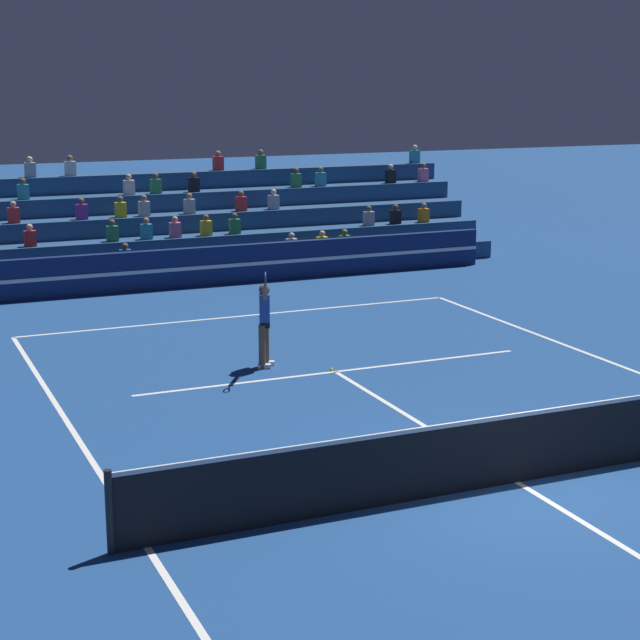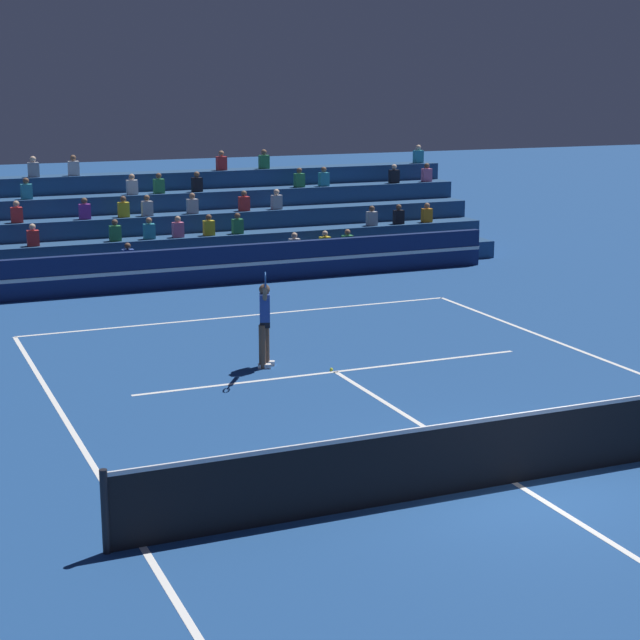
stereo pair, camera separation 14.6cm
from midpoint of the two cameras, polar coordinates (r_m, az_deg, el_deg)
ground_plane at (r=15.98m, az=10.19°, el=-8.51°), size 120.00×120.00×0.00m
court_lines at (r=15.98m, az=10.19°, el=-8.50°), size 11.10×23.90×0.01m
tennis_net at (r=15.79m, az=10.27°, el=-6.68°), size 12.00×0.10×1.10m
sponsor_banner_wall at (r=29.90m, az=-6.82°, el=2.81°), size 18.00×0.26×1.10m
bleacher_stand at (r=33.44m, az=-8.75°, el=4.64°), size 20.28×4.75×3.38m
tennis_player at (r=21.44m, az=-3.18°, el=-0.02°), size 0.62×1.36×2.19m
tennis_ball at (r=21.37m, az=0.41°, el=-2.65°), size 0.07×0.07×0.07m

